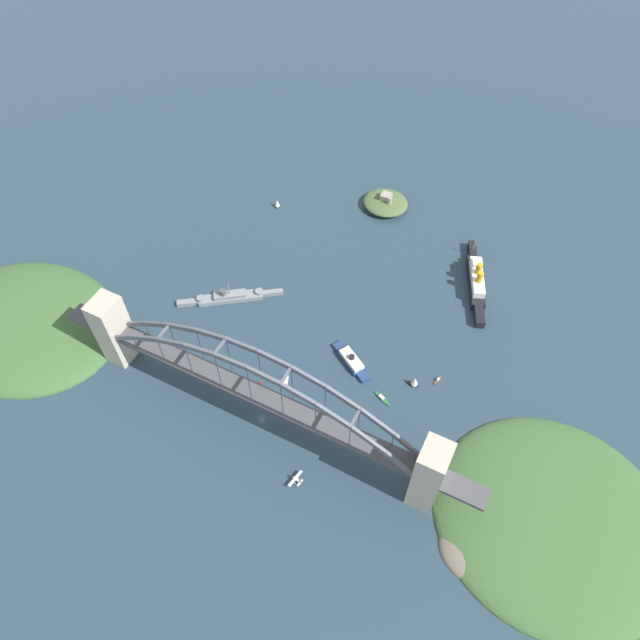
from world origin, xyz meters
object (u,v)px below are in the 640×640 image
object	(u,v)px
ocean_liner	(476,280)
small_boat_3	(382,398)
small_boat_1	(438,380)
naval_cruiser	(229,297)
small_boat_0	(415,381)
harbor_arch_bridge	(258,394)
seaplane_taxiing_near_bridge	(296,480)
small_boat_4	(286,380)
harbor_ferry_steamer	(351,360)
channel_marker_buoy	(261,382)
fort_island_mid_harbor	(385,203)
small_boat_2	(277,203)

from	to	relation	value
ocean_liner	small_boat_3	distance (m)	120.26
small_boat_1	small_boat_3	distance (m)	39.03
naval_cruiser	small_boat_0	xyz separation A→B (m)	(143.55, -6.89, 1.41)
harbor_arch_bridge	seaplane_taxiing_near_bridge	distance (m)	53.52
naval_cruiser	small_boat_4	xyz separation A→B (m)	(69.10, -41.70, -1.88)
harbor_ferry_steamer	channel_marker_buoy	size ratio (longest dim) A/B	12.16
fort_island_mid_harbor	small_boat_3	size ratio (longest dim) A/B	2.94
fort_island_mid_harbor	small_boat_1	distance (m)	168.37
seaplane_taxiing_near_bridge	ocean_liner	bearing A→B (deg)	76.75
ocean_liner	naval_cruiser	xyz separation A→B (m)	(-152.06, -92.45, -2.74)
ocean_liner	harbor_ferry_steamer	distance (m)	114.33
naval_cruiser	seaplane_taxiing_near_bridge	distance (m)	145.26
seaplane_taxiing_near_bridge	small_boat_3	bearing A→B (deg)	72.95
ocean_liner	small_boat_1	size ratio (longest dim) A/B	9.83
seaplane_taxiing_near_bridge	small_boat_3	size ratio (longest dim) A/B	0.94
naval_cruiser	ocean_liner	bearing A→B (deg)	31.30
harbor_ferry_steamer	channel_marker_buoy	distance (m)	60.76
naval_cruiser	small_boat_0	size ratio (longest dim) A/B	7.17
small_boat_2	channel_marker_buoy	world-z (taller)	small_boat_2
small_boat_2	small_boat_0	bearing A→B (deg)	-33.74
small_boat_0	small_boat_4	bearing A→B (deg)	-154.94
harbor_ferry_steamer	small_boat_1	bearing A→B (deg)	12.45
small_boat_0	small_boat_3	xyz separation A→B (m)	(-14.12, -18.68, -3.41)
small_boat_2	small_boat_3	distance (m)	194.68
naval_cruiser	small_boat_1	bearing A→B (deg)	1.05
small_boat_3	channel_marker_buoy	bearing A→B (deg)	-161.47
ocean_liner	harbor_ferry_steamer	bearing A→B (deg)	-116.90
ocean_liner	fort_island_mid_harbor	size ratio (longest dim) A/B	2.08
naval_cruiser	fort_island_mid_harbor	xyz separation A→B (m)	(60.20, 141.15, 1.79)
harbor_ferry_steamer	small_boat_0	world-z (taller)	small_boat_0
ocean_liner	channel_marker_buoy	size ratio (longest dim) A/B	27.66
harbor_ferry_steamer	small_boat_4	size ratio (longest dim) A/B	2.99
small_boat_1	seaplane_taxiing_near_bridge	bearing A→B (deg)	-115.89
small_boat_2	small_boat_4	world-z (taller)	small_boat_2
small_boat_1	small_boat_2	bearing A→B (deg)	150.59
seaplane_taxiing_near_bridge	small_boat_1	world-z (taller)	seaplane_taxiing_near_bridge
naval_cruiser	small_boat_2	bearing A→B (deg)	100.25
seaplane_taxiing_near_bridge	small_boat_1	distance (m)	112.11
small_boat_2	small_boat_3	size ratio (longest dim) A/B	0.63
small_boat_0	harbor_arch_bridge	bearing A→B (deg)	-138.79
naval_cruiser	small_boat_4	bearing A→B (deg)	-31.11
harbor_arch_bridge	fort_island_mid_harbor	bearing A→B (deg)	92.32
ocean_liner	small_boat_2	bearing A→B (deg)	177.06
fort_island_mid_harbor	small_boat_2	distance (m)	88.09
small_boat_1	fort_island_mid_harbor	bearing A→B (deg)	124.76
ocean_liner	small_boat_2	world-z (taller)	ocean_liner
naval_cruiser	seaplane_taxiing_near_bridge	bearing A→B (deg)	-42.42
naval_cruiser	small_boat_3	bearing A→B (deg)	-11.18
seaplane_taxiing_near_bridge	small_boat_1	bearing A→B (deg)	64.11
small_boat_2	harbor_arch_bridge	bearing A→B (deg)	-63.33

